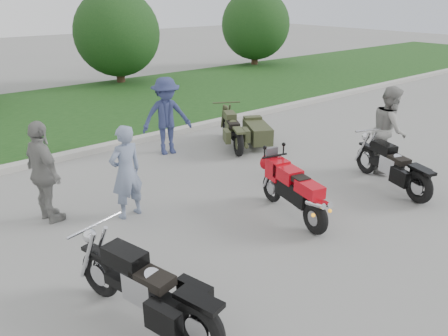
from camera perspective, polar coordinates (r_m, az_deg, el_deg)
ground at (r=7.34m, az=7.21°, el=-9.41°), size 80.00×80.00×0.00m
curb at (r=11.84m, az=-14.12°, el=2.95°), size 60.00×0.30×0.15m
grass_strip at (r=15.57m, az=-20.87°, el=6.66°), size 60.00×8.00×0.14m
tree_mid_right at (r=19.80m, az=-13.82°, el=16.72°), size 3.60×3.60×4.00m
tree_far_right at (r=24.37m, az=4.13°, el=18.14°), size 3.60×3.60×4.00m
sportbike_red at (r=7.86m, az=9.15°, el=-2.83°), size 0.64×1.93×0.92m
cruiser_left at (r=5.50m, az=-9.54°, el=-15.74°), size 0.81×2.35×0.92m
cruiser_right at (r=9.62m, az=21.40°, el=-0.06°), size 0.86×2.17×0.87m
cruiser_sidecar at (r=11.52m, az=3.06°, el=4.74°), size 1.66×2.05×0.85m
person_stripe at (r=7.88m, az=-12.68°, el=-0.54°), size 0.66×0.47×1.72m
person_grey at (r=10.44m, az=20.72°, el=4.75°), size 1.19×1.15×1.92m
person_denim at (r=10.92m, az=-7.50°, el=6.71°), size 1.39×1.03×1.92m
person_back at (r=8.12m, az=-22.46°, el=-0.58°), size 0.58×1.12×1.84m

